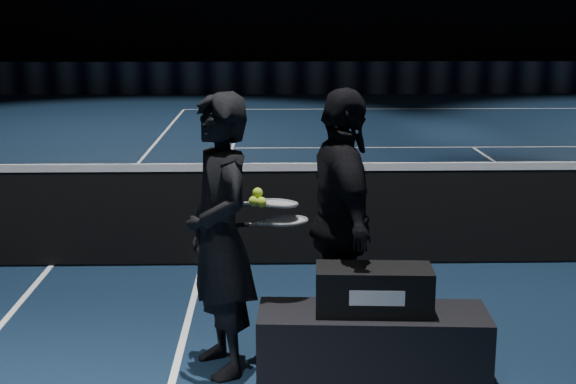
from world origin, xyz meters
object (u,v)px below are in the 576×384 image
object	(u,v)px
racket_upper	(277,203)
player_bench	(372,343)
racket_bag	(374,289)
racket_lower	(287,221)
tennis_balls	(258,199)
player_b	(343,223)
player_a	(220,236)

from	to	relation	value
racket_upper	player_bench	bearing A→B (deg)	-50.08
racket_bag	racket_lower	xyz separation A→B (m)	(-0.54, 0.28, 0.38)
player_bench	tennis_balls	bearing A→B (deg)	166.88
tennis_balls	player_bench	bearing A→B (deg)	-16.51
player_b	racket_lower	bearing A→B (deg)	101.23
racket_bag	tennis_balls	world-z (taller)	tennis_balls
racket_lower	player_bench	bearing A→B (deg)	-46.86
player_bench	player_b	world-z (taller)	player_b
player_b	player_a	bearing A→B (deg)	101.23
player_bench	racket_lower	xyz separation A→B (m)	(-0.54, 0.28, 0.74)
tennis_balls	racket_upper	bearing A→B (deg)	33.33
tennis_balls	player_b	bearing A→B (deg)	19.28
player_a	racket_upper	world-z (taller)	player_a
racket_bag	racket_lower	distance (m)	0.71
racket_bag	player_bench	bearing A→B (deg)	0.00
player_b	racket_lower	size ratio (longest dim) A/B	2.65
player_b	tennis_balls	xyz separation A→B (m)	(-0.56, -0.20, 0.21)
racket_upper	racket_lower	bearing A→B (deg)	-42.66
racket_lower	tennis_balls	xyz separation A→B (m)	(-0.19, -0.06, 0.16)
racket_bag	player_a	bearing A→B (deg)	176.06
player_bench	player_a	xyz separation A→B (m)	(-0.96, 0.12, 0.68)
tennis_balls	player_a	bearing A→B (deg)	-159.12
racket_lower	racket_upper	size ratio (longest dim) A/B	1.00
racket_upper	player_b	bearing A→B (deg)	-9.08
racket_lower	racket_upper	world-z (taller)	racket_upper
racket_bag	player_b	size ratio (longest dim) A/B	0.40
racket_lower	tennis_balls	size ratio (longest dim) A/B	5.67
player_b	racket_upper	bearing A→B (deg)	96.15
racket_bag	racket_upper	bearing A→B (deg)	157.07
racket_bag	racket_lower	world-z (taller)	racket_lower
player_bench	racket_bag	world-z (taller)	racket_bag
player_bench	racket_upper	size ratio (longest dim) A/B	2.13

